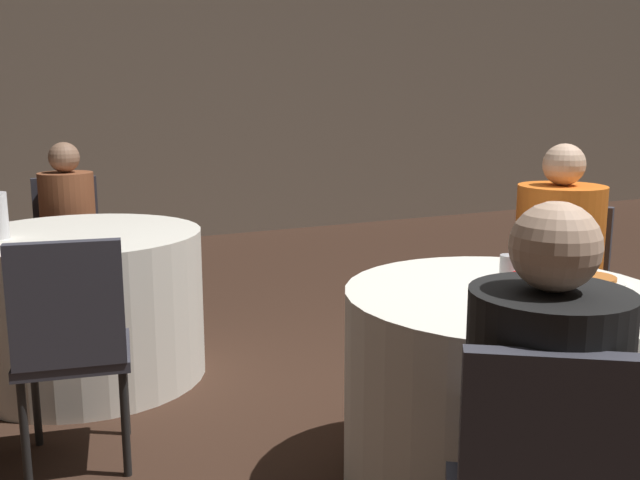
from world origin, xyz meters
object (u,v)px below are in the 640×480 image
Objects in this scene: soda_can_red at (561,285)px; chair_near_northeast at (560,285)px; pizza_plate_near at (591,279)px; person_orange_shirt at (554,275)px; chair_far_north at (69,237)px; person_floral_shirt at (70,238)px; soda_can_silver at (509,273)px; table_far at (86,305)px; chair_far_south at (71,335)px; person_black_shirt at (537,440)px; table_near at (500,393)px.

chair_near_northeast is at bearing 45.09° from soda_can_red.
person_orange_shirt is at bearing 58.33° from pizza_plate_near.
chair_far_north is 0.17m from person_floral_shirt.
soda_can_silver and soda_can_red have the same top height.
person_orange_shirt is 0.91m from soda_can_red.
chair_far_north is 3.11m from pizza_plate_near.
table_far is 0.84m from person_floral_shirt.
chair_far_north is (0.04, 0.98, 0.17)m from table_far.
chair_far_north is 1.00× the size of chair_far_south.
chair_far_north and chair_far_south have the same top height.
chair_near_northeast is at bearing 133.01° from chair_far_north.
person_black_shirt is 1.04m from pizza_plate_near.
chair_far_north reaches higher than soda_can_red.
soda_can_silver is (-0.35, 0.03, 0.05)m from pizza_plate_near.
pizza_plate_near is (1.67, -0.80, 0.20)m from chair_far_south.
soda_can_silver is at bearing 114.41° from chair_far_north.
chair_far_north is (-1.87, 2.18, 0.00)m from chair_near_northeast.
soda_can_red is (-0.61, -0.65, 0.18)m from person_orange_shirt.
table_far is 1.00m from chair_far_north.
table_near is 0.93× the size of person_black_shirt.
table_far is at bearing 130.12° from pizza_plate_near.
person_black_shirt is 9.45× the size of soda_can_red.
person_floral_shirt is 2.79m from soda_can_silver.
table_near is at bearing -178.01° from soda_can_silver.
person_orange_shirt reaches higher than chair_near_northeast.
person_orange_shirt is at bearing 46.88° from soda_can_red.
table_far is at bearing 90.00° from chair_far_north.
soda_can_red is at bearing -25.21° from chair_far_south.
chair_far_south is 7.28× the size of soda_can_silver.
chair_far_south is 3.81× the size of pizza_plate_near.
chair_far_north is 7.28× the size of soda_can_red.
soda_can_silver is (0.01, 0.00, 0.42)m from table_near.
chair_far_south is 1.79m from person_floral_shirt.
person_orange_shirt is at bearing 34.52° from table_near.
chair_near_northeast is 2.87m from chair_far_north.
chair_near_northeast is at bearing -90.00° from person_orange_shirt.
soda_can_red is at bearing -58.77° from table_far.
person_floral_shirt is (0.04, 0.81, 0.19)m from table_far.
person_black_shirt is at bearing -124.52° from table_near.
chair_far_south reaches higher than soda_can_red.
table_near is at bearing -57.13° from table_far.
chair_far_north is at bearing 87.52° from table_far.
table_far is 2.34m from pizza_plate_near.
chair_far_north is at bearing 135.14° from person_black_shirt.
person_orange_shirt is (1.74, -2.27, 0.08)m from chair_far_north.
person_floral_shirt is at bearing 87.52° from table_far.
table_far is at bearing 19.65° from person_orange_shirt.
table_far is at bearing 90.00° from chair_far_south.
person_floral_shirt reaches higher than soda_can_red.
person_floral_shirt is 3.27m from person_black_shirt.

